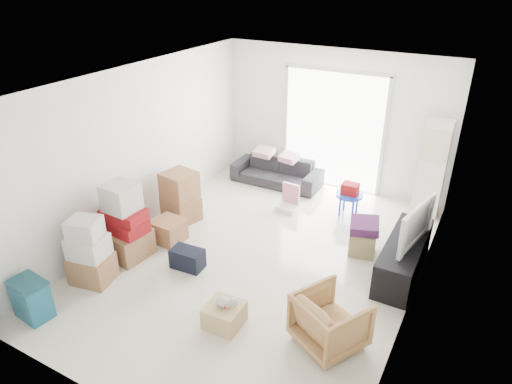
{
  "coord_description": "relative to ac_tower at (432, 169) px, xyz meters",
  "views": [
    {
      "loc": [
        2.76,
        -5.11,
        4.06
      ],
      "look_at": [
        -0.16,
        0.2,
        1.0
      ],
      "focal_mm": 32.0,
      "sensor_mm": 36.0,
      "label": 1
    }
  ],
  "objects": [
    {
      "name": "box_stack_c",
      "position": [
        -3.72,
        -2.25,
        -0.44
      ],
      "size": [
        0.7,
        0.63,
        0.89
      ],
      "rotation": [
        0.0,
        0.0,
        -0.3
      ],
      "color": "#8B603F",
      "rests_on": "room_shell"
    },
    {
      "name": "armchair",
      "position": [
        -0.39,
        -3.79,
        -0.51
      ],
      "size": [
        0.95,
        0.93,
        0.74
      ],
      "primitive_type": "imported",
      "rotation": [
        0.0,
        0.0,
        2.65
      ],
      "color": "#B27B4F",
      "rests_on": "room_shell"
    },
    {
      "name": "television",
      "position": [
        0.05,
        -1.97,
        -0.26
      ],
      "size": [
        0.8,
        1.15,
        0.14
      ],
      "primitive_type": "imported",
      "rotation": [
        0.0,
        0.0,
        1.38
      ],
      "color": "black",
      "rests_on": "tv_console"
    },
    {
      "name": "storage_bins",
      "position": [
        -3.85,
        -5.17,
        -0.6
      ],
      "size": [
        0.5,
        0.37,
        0.54
      ],
      "rotation": [
        0.0,
        0.0,
        -0.1
      ],
      "color": "#13516B",
      "rests_on": "room_shell"
    },
    {
      "name": "sliding_door",
      "position": [
        -1.95,
        0.33,
        0.37
      ],
      "size": [
        2.1,
        0.04,
        2.33
      ],
      "color": "white",
      "rests_on": "room_shell"
    },
    {
      "name": "loose_box",
      "position": [
        -3.46,
        -2.92,
        -0.69
      ],
      "size": [
        0.47,
        0.47,
        0.37
      ],
      "primitive_type": "cube",
      "rotation": [
        0.0,
        0.0,
        -0.05
      ],
      "color": "#8B603F",
      "rests_on": "room_shell"
    },
    {
      "name": "ottoman",
      "position": [
        -0.61,
        -1.76,
        -0.68
      ],
      "size": [
        0.45,
        0.45,
        0.38
      ],
      "primitive_type": "cube",
      "rotation": [
        0.0,
        0.0,
        0.18
      ],
      "color": "tan",
      "rests_on": "room_shell"
    },
    {
      "name": "pillow_left",
      "position": [
        -3.21,
        -0.13,
        -0.1
      ],
      "size": [
        0.41,
        0.32,
        0.13
      ],
      "primitive_type": "cube",
      "rotation": [
        0.0,
        0.0,
        -0.03
      ],
      "color": "#C993A0",
      "rests_on": "sofa"
    },
    {
      "name": "blanket",
      "position": [
        -0.61,
        -1.76,
        -0.42
      ],
      "size": [
        0.52,
        0.52,
        0.14
      ],
      "primitive_type": "cube",
      "rotation": [
        0.0,
        0.0,
        0.26
      ],
      "color": "#3F1B45",
      "rests_on": "ottoman"
    },
    {
      "name": "box_stack_b",
      "position": [
        -3.75,
        -3.55,
        -0.35
      ],
      "size": [
        0.69,
        0.65,
        1.21
      ],
      "rotation": [
        0.0,
        0.0,
        -0.04
      ],
      "color": "#8B603F",
      "rests_on": "room_shell"
    },
    {
      "name": "plush_bunny",
      "position": [
        -1.61,
        -4.11,
        -0.52
      ],
      "size": [
        0.29,
        0.16,
        0.15
      ],
      "rotation": [
        0.0,
        0.0,
        -0.18
      ],
      "color": "#B2ADA8",
      "rests_on": "wood_crate"
    },
    {
      "name": "ac_tower",
      "position": [
        0.0,
        0.0,
        0.0
      ],
      "size": [
        0.45,
        0.3,
        1.75
      ],
      "primitive_type": "cube",
      "color": "silver",
      "rests_on": "room_shell"
    },
    {
      "name": "room_shell",
      "position": [
        -1.95,
        -2.65,
        0.48
      ],
      "size": [
        4.98,
        6.48,
        3.18
      ],
      "color": "beige",
      "rests_on": "ground"
    },
    {
      "name": "tv_console",
      "position": [
        0.05,
        -1.97,
        -0.6
      ],
      "size": [
        0.49,
        1.63,
        0.54
      ],
      "primitive_type": "cube",
      "color": "black",
      "rests_on": "room_shell"
    },
    {
      "name": "sofa",
      "position": [
        -2.9,
        -0.15,
        -0.52
      ],
      "size": [
        1.82,
        0.55,
        0.71
      ],
      "primitive_type": "imported",
      "rotation": [
        0.0,
        0.0,
        0.01
      ],
      "color": "#292A2F",
      "rests_on": "room_shell"
    },
    {
      "name": "pillow_right",
      "position": [
        -2.64,
        -0.14,
        -0.11
      ],
      "size": [
        0.37,
        0.32,
        0.11
      ],
      "primitive_type": "cube",
      "rotation": [
        0.0,
        0.0,
        -0.17
      ],
      "color": "#C993A0",
      "rests_on": "sofa"
    },
    {
      "name": "wood_crate",
      "position": [
        -1.64,
        -4.12,
        -0.73
      ],
      "size": [
        0.45,
        0.45,
        0.29
      ],
      "primitive_type": "cube",
      "rotation": [
        0.0,
        0.0,
        0.04
      ],
      "color": "tan",
      "rests_on": "room_shell"
    },
    {
      "name": "box_stack_a",
      "position": [
        -3.75,
        -4.27,
        -0.43
      ],
      "size": [
        0.62,
        0.55,
        1.0
      ],
      "rotation": [
        0.0,
        0.0,
        0.22
      ],
      "color": "#8B603F",
      "rests_on": "room_shell"
    },
    {
      "name": "kids_table",
      "position": [
        -1.2,
        -0.69,
        -0.44
      ],
      "size": [
        0.48,
        0.48,
        0.61
      ],
      "rotation": [
        0.0,
        0.0,
        0.09
      ],
      "color": "#1636BF",
      "rests_on": "room_shell"
    },
    {
      "name": "toy_walker",
      "position": [
        -2.21,
        -1.03,
        -0.74
      ],
      "size": [
        0.37,
        0.33,
        0.48
      ],
      "rotation": [
        0.0,
        0.0,
        -0.04
      ],
      "color": "silver",
      "rests_on": "room_shell"
    },
    {
      "name": "duffel_bag",
      "position": [
        -2.76,
        -3.37,
        -0.72
      ],
      "size": [
        0.49,
        0.32,
        0.3
      ],
      "primitive_type": "cube",
      "rotation": [
        0.0,
        0.0,
        0.07
      ],
      "color": "black",
      "rests_on": "room_shell"
    }
  ]
}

